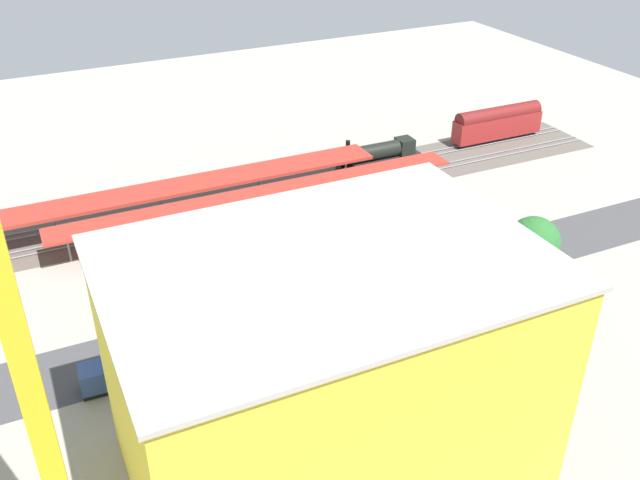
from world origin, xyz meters
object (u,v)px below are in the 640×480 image
object	(u,v)px
construction_building	(326,374)
locomotive	(380,154)
parked_car_1	(387,264)
box_truck_1	(128,368)
street_tree_3	(335,293)
parked_car_3	(268,297)
street_tree_1	(271,305)
street_tree_2	(393,273)
platform_canopy_far	(160,190)
traffic_light	(428,265)
street_tree_4	(533,243)
parked_car_2	(322,279)
parked_car_0	(439,249)
street_tree_0	(424,269)
tower_crane	(4,339)
box_truck_0	(217,361)
passenger_coach	(498,122)
platform_canopy_near	(263,194)

from	to	relation	value
construction_building	locomotive	bearing A→B (deg)	-123.47
parked_car_1	box_truck_1	distance (m)	33.26
street_tree_3	parked_car_3	bearing A→B (deg)	-59.20
street_tree_1	street_tree_2	xyz separation A→B (m)	(-14.01, 0.11, -0.19)
platform_canopy_far	traffic_light	distance (m)	38.97
box_truck_1	street_tree_4	xyz separation A→B (m)	(-46.59, 2.56, 3.23)
parked_car_1	parked_car_2	world-z (taller)	parked_car_2
parked_car_0	parked_car_3	xyz separation A→B (m)	(23.25, 0.30, 0.02)
traffic_light	street_tree_4	bearing A→B (deg)	173.56
box_truck_1	street_tree_0	size ratio (longest dim) A/B	1.17
street_tree_1	tower_crane	bearing A→B (deg)	43.50
parked_car_1	street_tree_3	xyz separation A→B (m)	(11.04, 7.63, 3.82)
parked_car_1	parked_car_0	bearing A→B (deg)	-178.36
street_tree_1	street_tree_4	distance (m)	32.34
traffic_light	box_truck_1	bearing A→B (deg)	-1.80
box_truck_0	street_tree_0	xyz separation A→B (m)	(-24.09, -0.88, 3.34)
locomotive	parked_car_2	distance (m)	36.06
parked_car_2	street_tree_3	bearing A→B (deg)	72.80
locomotive	parked_car_2	world-z (taller)	locomotive
construction_building	traffic_light	world-z (taller)	construction_building
parked_car_3	street_tree_4	world-z (taller)	street_tree_4
passenger_coach	parked_car_0	xyz separation A→B (m)	(30.53, 27.42, -2.39)
traffic_light	platform_canopy_far	bearing A→B (deg)	-56.77
parked_car_3	parked_car_2	bearing A→B (deg)	-175.71
tower_crane	street_tree_4	size ratio (longest dim) A/B	5.11
platform_canopy_near	traffic_light	bearing A→B (deg)	109.51
parked_car_1	construction_building	bearing A→B (deg)	49.86
street_tree_1	parked_car_2	bearing A→B (deg)	-139.18
street_tree_0	street_tree_1	size ratio (longest dim) A/B	0.86
parked_car_0	parked_car_3	bearing A→B (deg)	0.75
street_tree_2	street_tree_4	world-z (taller)	street_tree_2
street_tree_0	street_tree_4	world-z (taller)	street_tree_4
box_truck_0	locomotive	bearing A→B (deg)	-137.13
tower_crane	platform_canopy_near	bearing A→B (deg)	-124.06
parked_car_3	box_truck_0	distance (m)	13.03
platform_canopy_far	construction_building	bearing A→B (deg)	90.55
platform_canopy_far	box_truck_1	bearing A→B (deg)	69.43
platform_canopy_near	box_truck_1	bearing A→B (deg)	45.91
box_truck_1	street_tree_3	xyz separation A→B (m)	(-21.57, 1.14, 2.92)
passenger_coach	parked_car_1	size ratio (longest dim) A/B	3.80
platform_canopy_far	box_truck_0	distance (m)	34.66
passenger_coach	parked_car_2	bearing A→B (deg)	30.17
locomotive	traffic_light	xyz separation A→B (m)	(14.53, 35.17, 2.94)
parked_car_1	box_truck_1	xyz separation A→B (m)	(32.61, 6.49, 0.91)
tower_crane	box_truck_0	world-z (taller)	tower_crane
parked_car_3	box_truck_1	size ratio (longest dim) A/B	0.54
platform_canopy_near	parked_car_1	world-z (taller)	platform_canopy_near
passenger_coach	parked_car_0	distance (m)	41.11
box_truck_0	box_truck_1	size ratio (longest dim) A/B	1.02
street_tree_1	parked_car_0	bearing A→B (deg)	-162.45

